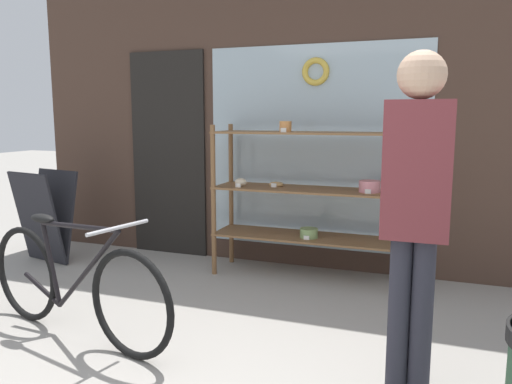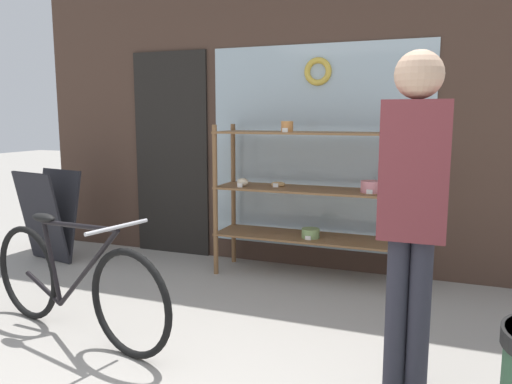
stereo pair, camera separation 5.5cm
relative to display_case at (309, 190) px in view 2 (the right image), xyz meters
The scene contains 5 objects.
storefront_facade 0.98m from the display_case, 124.81° to the left, with size 5.68×0.13×3.42m.
display_case is the anchor object (origin of this frame).
bicycle 2.11m from the display_case, 123.14° to the right, with size 1.71×0.54×0.81m.
sandwich_board 2.63m from the display_case, behind, with size 0.65×0.49×0.91m.
pedestrian 2.00m from the display_case, 60.49° to the right, with size 0.32×0.23×1.76m.
Camera 2 is at (1.35, -1.61, 1.45)m, focal length 35.00 mm.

